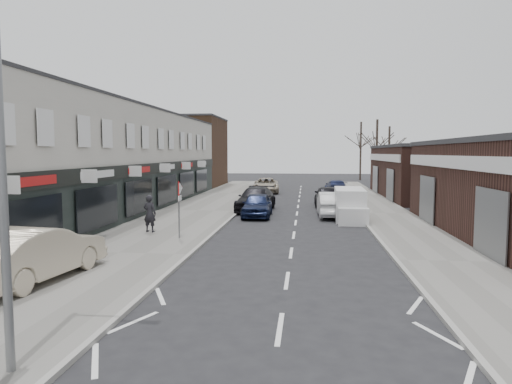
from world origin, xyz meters
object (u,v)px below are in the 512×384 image
(white_van, at_px, (350,205))
(street_lamp, at_px, (9,119))
(pedestrian, at_px, (150,213))
(parked_car_right_b, at_px, (328,196))
(parked_car_left_b, at_px, (256,199))
(parked_car_right_c, at_px, (336,187))
(sedan_on_pavement, at_px, (37,253))
(warning_sign, at_px, (180,193))
(parked_car_left_a, at_px, (257,205))
(parked_car_right_a, at_px, (332,204))
(parked_car_left_c, at_px, (266,185))

(white_van, bearing_deg, street_lamp, -109.03)
(pedestrian, distance_m, parked_car_right_b, 15.87)
(parked_car_left_b, relative_size, parked_car_right_c, 1.17)
(white_van, height_order, sedan_on_pavement, white_van)
(parked_car_left_b, bearing_deg, parked_car_right_c, 68.19)
(parked_car_right_c, bearing_deg, warning_sign, 69.37)
(warning_sign, height_order, parked_car_right_b, warning_sign)
(parked_car_right_b, bearing_deg, pedestrian, 54.04)
(white_van, xyz_separation_m, parked_car_left_a, (-5.67, 0.70, -0.14))
(pedestrian, bearing_deg, parked_car_right_a, -129.73)
(parked_car_left_b, bearing_deg, parked_car_left_c, 95.32)
(sedan_on_pavement, height_order, pedestrian, pedestrian)
(street_lamp, relative_size, sedan_on_pavement, 1.58)
(parked_car_left_a, bearing_deg, parked_car_right_c, 69.00)
(street_lamp, height_order, parked_car_right_b, street_lamp)
(parked_car_left_a, bearing_deg, parked_car_right_a, 6.60)
(parked_car_left_a, height_order, parked_car_right_a, parked_car_right_a)
(warning_sign, relative_size, parked_car_left_a, 0.62)
(pedestrian, distance_m, parked_car_left_a, 8.17)
(warning_sign, bearing_deg, pedestrian, 143.38)
(street_lamp, distance_m, parked_car_right_a, 22.95)
(parked_car_left_a, relative_size, parked_car_left_b, 0.79)
(warning_sign, bearing_deg, parked_car_right_a, 50.11)
(parked_car_left_a, distance_m, parked_car_left_b, 2.89)
(parked_car_right_a, bearing_deg, parked_car_left_a, 6.33)
(white_van, distance_m, parked_car_left_a, 5.71)
(parked_car_left_c, distance_m, parked_car_right_a, 17.48)
(parked_car_right_a, bearing_deg, sedan_on_pavement, 56.87)
(parked_car_left_a, height_order, parked_car_right_c, parked_car_left_a)
(street_lamp, relative_size, parked_car_left_c, 1.49)
(street_lamp, distance_m, parked_car_right_b, 28.18)
(parked_car_right_a, bearing_deg, pedestrian, 36.97)
(sedan_on_pavement, relative_size, parked_car_left_b, 0.91)
(warning_sign, distance_m, parked_car_left_a, 8.72)
(white_van, bearing_deg, warning_sign, -136.39)
(parked_car_left_a, xyz_separation_m, parked_car_left_c, (-0.93, 17.20, -0.00))
(warning_sign, relative_size, parked_car_right_c, 0.56)
(parked_car_right_c, bearing_deg, parked_car_left_a, 68.83)
(white_van, bearing_deg, parked_car_right_b, 100.16)
(white_van, height_order, parked_car_left_c, white_van)
(street_lamp, bearing_deg, parked_car_right_a, 72.71)
(parked_car_right_a, bearing_deg, street_lamp, 71.31)
(warning_sign, relative_size, parked_car_left_b, 0.48)
(street_lamp, xyz_separation_m, parked_car_right_c, (8.03, 37.49, -3.92))
(sedan_on_pavement, xyz_separation_m, parked_car_right_a, (9.88, 15.98, -0.17))
(warning_sign, xyz_separation_m, parked_car_left_c, (1.76, 25.37, -1.46))
(parked_car_left_b, xyz_separation_m, parked_car_left_c, (-0.54, 14.34, -0.07))
(parked_car_left_a, relative_size, parked_car_right_a, 0.92)
(white_van, height_order, pedestrian, pedestrian)
(street_lamp, bearing_deg, white_van, 69.14)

